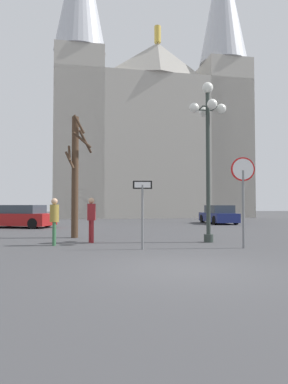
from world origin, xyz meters
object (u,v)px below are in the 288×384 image
Objects in this scene: stop_sign at (243,184)px; bare_tree at (75,174)px; one_way_arrow_sign at (142,205)px; parked_car_near_red at (21,217)px; street_lamp at (208,132)px; pedestrian_walking at (54,217)px; cathedral at (150,128)px; parked_car_far_navy at (218,215)px; pedestrian_standing at (91,215)px.

bare_tree reaches higher than stop_sign.
one_way_arrow_sign is 12.72m from parked_car_near_red.
pedestrian_walking is at bearing -176.39° from street_lamp.
cathedral reaches higher than parked_car_far_navy.
stop_sign is 14.32m from parked_car_far_navy.
one_way_arrow_sign is 0.54× the size of parked_car_far_navy.
stop_sign is at bearing -48.36° from parked_car_near_red.
cathedral is at bearing 74.70° from bare_tree.
parked_car_far_navy is (9.85, 9.51, -2.17)m from bare_tree.
stop_sign is 7.27m from bare_tree.
one_way_arrow_sign is (-3.40, 0.07, -0.72)m from stop_sign.
pedestrian_walking is at bearing -100.38° from bare_tree.
parked_car_near_red is at bearing -121.31° from cathedral.
stop_sign reaches higher than one_way_arrow_sign.
cathedral is 7.96× the size of parked_car_far_navy.
cathedral is at bearing 102.56° from parked_car_far_navy.
parked_car_far_navy is (13.74, 2.66, -0.02)m from parked_car_near_red.
street_lamp is at bearing 32.50° from one_way_arrow_sign.
street_lamp is at bearing 108.59° from stop_sign.
parked_car_near_red is 2.59× the size of pedestrian_standing.
one_way_arrow_sign is 4.35m from street_lamp.
cathedral is 22.45m from parked_car_near_red.
parked_car_far_navy is at bearing 10.93° from parked_car_near_red.
cathedral reaches higher than stop_sign.
one_way_arrow_sign is at bearing -51.04° from pedestrian_standing.
pedestrian_standing is at bearing 128.96° from one_way_arrow_sign.
stop_sign is 3.48m from one_way_arrow_sign.
stop_sign is 1.37× the size of one_way_arrow_sign.
parked_car_far_navy is at bearing 44.01° from bare_tree.
parked_car_far_navy is (4.56, 11.84, -3.63)m from street_lamp.
bare_tree is (-2.51, 4.10, 1.39)m from one_way_arrow_sign.
pedestrian_walking is at bearing -104.81° from cathedral.
street_lamp is 13.20m from parked_car_far_navy.
street_lamp is 3.65× the size of pedestrian_standing.
one_way_arrow_sign is 3.34m from pedestrian_walking.
street_lamp reaches higher than bare_tree.
cathedral is at bearing 75.19° from pedestrian_walking.
cathedral is 14.87× the size of one_way_arrow_sign.
one_way_arrow_sign is 0.42× the size of bare_tree.
cathedral is 5.31× the size of street_lamp.
street_lamp is 1.41× the size of parked_car_near_red.
stop_sign is 14.83m from parked_car_near_red.
street_lamp is 3.72× the size of pedestrian_walking.
bare_tree is 1.20× the size of parked_car_near_red.
cathedral is 19.35× the size of pedestrian_standing.
cathedral is at bearing 81.76° from one_way_arrow_sign.
stop_sign is (-0.69, -28.28, -8.34)m from cathedral.
cathedral is 29.49m from stop_sign.
one_way_arrow_sign is at bearing -58.54° from bare_tree.
parked_car_near_red is at bearing -169.07° from parked_car_far_navy.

